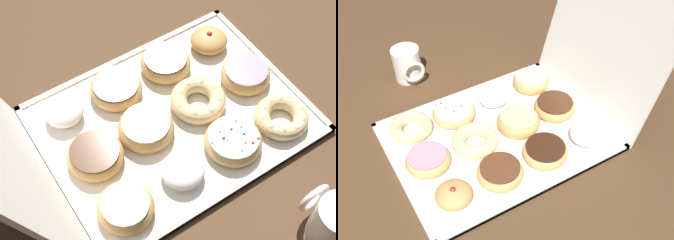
% 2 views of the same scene
% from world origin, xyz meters
% --- Properties ---
extents(ground_plane, '(3.00, 3.00, 0.00)m').
position_xyz_m(ground_plane, '(0.00, 0.00, 0.00)').
color(ground_plane, '#4C331E').
extents(donut_box, '(0.42, 0.55, 0.01)m').
position_xyz_m(donut_box, '(0.00, 0.00, 0.01)').
color(donut_box, silver).
rests_on(donut_box, ground).
extents(cruller_donut_0, '(0.11, 0.11, 0.03)m').
position_xyz_m(cruller_donut_0, '(-0.13, -0.19, 0.03)').
color(cruller_donut_0, '#EACC8C').
rests_on(cruller_donut_0, donut_box).
extents(pink_frosted_donut_1, '(0.11, 0.11, 0.04)m').
position_xyz_m(pink_frosted_donut_1, '(-0.00, -0.19, 0.03)').
color(pink_frosted_donut_1, tan).
rests_on(pink_frosted_donut_1, donut_box).
extents(jelly_filled_donut_2, '(0.09, 0.09, 0.05)m').
position_xyz_m(jelly_filled_donut_2, '(0.13, -0.19, 0.03)').
color(jelly_filled_donut_2, tan).
rests_on(jelly_filled_donut_2, donut_box).
extents(sprinkle_donut_3, '(0.12, 0.12, 0.04)m').
position_xyz_m(sprinkle_donut_3, '(-0.12, -0.07, 0.03)').
color(sprinkle_donut_3, tan).
rests_on(sprinkle_donut_3, donut_box).
extents(cruller_donut_4, '(0.12, 0.12, 0.04)m').
position_xyz_m(cruller_donut_4, '(-0.00, -0.07, 0.03)').
color(cruller_donut_4, '#EACC8C').
rests_on(cruller_donut_4, donut_box).
extents(chocolate_frosted_donut_5, '(0.11, 0.11, 0.04)m').
position_xyz_m(chocolate_frosted_donut_5, '(0.12, -0.06, 0.03)').
color(chocolate_frosted_donut_5, tan).
rests_on(chocolate_frosted_donut_5, donut_box).
extents(powdered_filled_donut_6, '(0.09, 0.09, 0.04)m').
position_xyz_m(powdered_filled_donut_6, '(-0.12, 0.06, 0.03)').
color(powdered_filled_donut_6, white).
rests_on(powdered_filled_donut_6, donut_box).
extents(glazed_ring_donut_7, '(0.12, 0.12, 0.04)m').
position_xyz_m(glazed_ring_donut_7, '(-0.00, 0.07, 0.03)').
color(glazed_ring_donut_7, tan).
rests_on(glazed_ring_donut_7, donut_box).
extents(chocolate_frosted_donut_8, '(0.12, 0.12, 0.04)m').
position_xyz_m(chocolate_frosted_donut_8, '(0.12, 0.07, 0.03)').
color(chocolate_frosted_donut_8, tan).
rests_on(chocolate_frosted_donut_8, donut_box).
extents(glazed_ring_donut_9, '(0.11, 0.11, 0.04)m').
position_xyz_m(glazed_ring_donut_9, '(-0.13, 0.19, 0.03)').
color(glazed_ring_donut_9, tan).
rests_on(glazed_ring_donut_9, donut_box).
extents(chocolate_frosted_donut_10, '(0.12, 0.12, 0.04)m').
position_xyz_m(chocolate_frosted_donut_10, '(-0.00, 0.18, 0.03)').
color(chocolate_frosted_donut_10, tan).
rests_on(chocolate_frosted_donut_10, donut_box).
extents(powdered_filled_donut_11, '(0.08, 0.08, 0.05)m').
position_xyz_m(powdered_filled_donut_11, '(0.13, 0.19, 0.03)').
color(powdered_filled_donut_11, white).
rests_on(powdered_filled_donut_11, donut_box).
extents(coffee_mug, '(0.10, 0.08, 0.10)m').
position_xyz_m(coffee_mug, '(-0.37, -0.10, 0.05)').
color(coffee_mug, white).
rests_on(coffee_mug, ground).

